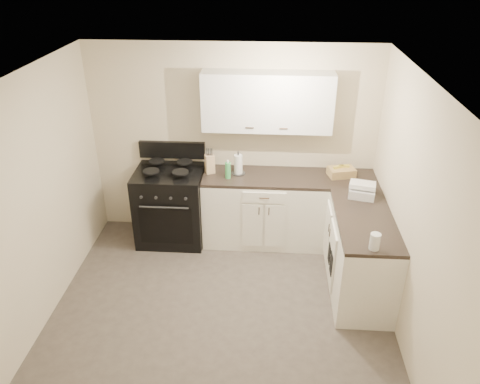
# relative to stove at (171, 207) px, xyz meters

# --- Properties ---
(floor) EXTENTS (3.60, 3.60, 0.00)m
(floor) POSITION_rel_stove_xyz_m (0.78, -1.48, -0.46)
(floor) COLOR #473F38
(floor) RESTS_ON ground
(ceiling) EXTENTS (3.60, 3.60, 0.00)m
(ceiling) POSITION_rel_stove_xyz_m (0.78, -1.48, 2.04)
(ceiling) COLOR white
(ceiling) RESTS_ON wall_back
(wall_back) EXTENTS (3.60, 0.00, 3.60)m
(wall_back) POSITION_rel_stove_xyz_m (0.78, 0.32, 0.79)
(wall_back) COLOR beige
(wall_back) RESTS_ON ground
(wall_right) EXTENTS (0.00, 3.60, 3.60)m
(wall_right) POSITION_rel_stove_xyz_m (2.58, -1.48, 0.79)
(wall_right) COLOR beige
(wall_right) RESTS_ON ground
(wall_left) EXTENTS (0.00, 3.60, 3.60)m
(wall_left) POSITION_rel_stove_xyz_m (-1.02, -1.48, 0.79)
(wall_left) COLOR beige
(wall_left) RESTS_ON ground
(wall_front) EXTENTS (3.60, 0.00, 3.60)m
(wall_front) POSITION_rel_stove_xyz_m (0.78, -3.28, 0.79)
(wall_front) COLOR beige
(wall_front) RESTS_ON ground
(base_cabinets_back) EXTENTS (1.55, 0.60, 0.90)m
(base_cabinets_back) POSITION_rel_stove_xyz_m (1.21, 0.02, -0.01)
(base_cabinets_back) COLOR white
(base_cabinets_back) RESTS_ON floor
(base_cabinets_right) EXTENTS (0.60, 1.90, 0.90)m
(base_cabinets_right) POSITION_rel_stove_xyz_m (2.28, -0.63, -0.01)
(base_cabinets_right) COLOR white
(base_cabinets_right) RESTS_ON floor
(countertop_back) EXTENTS (1.55, 0.60, 0.04)m
(countertop_back) POSITION_rel_stove_xyz_m (1.21, 0.02, 0.46)
(countertop_back) COLOR black
(countertop_back) RESTS_ON base_cabinets_back
(countertop_right) EXTENTS (0.60, 1.90, 0.04)m
(countertop_right) POSITION_rel_stove_xyz_m (2.28, -0.63, 0.46)
(countertop_right) COLOR black
(countertop_right) RESTS_ON base_cabinets_right
(upper_cabinets) EXTENTS (1.55, 0.30, 0.70)m
(upper_cabinets) POSITION_rel_stove_xyz_m (1.21, 0.18, 1.38)
(upper_cabinets) COLOR silver
(upper_cabinets) RESTS_ON wall_back
(stove) EXTENTS (0.85, 0.73, 1.03)m
(stove) POSITION_rel_stove_xyz_m (0.00, 0.00, 0.00)
(stove) COLOR black
(stove) RESTS_ON floor
(knife_block) EXTENTS (0.14, 0.13, 0.24)m
(knife_block) POSITION_rel_stove_xyz_m (0.51, 0.07, 0.60)
(knife_block) COLOR #D7B784
(knife_block) RESTS_ON countertop_back
(paper_towel) EXTENTS (0.11, 0.11, 0.25)m
(paper_towel) POSITION_rel_stove_xyz_m (0.87, 0.07, 0.61)
(paper_towel) COLOR white
(paper_towel) RESTS_ON countertop_back
(soap_bottle) EXTENTS (0.07, 0.07, 0.21)m
(soap_bottle) POSITION_rel_stove_xyz_m (0.75, -0.06, 0.58)
(soap_bottle) COLOR #43B057
(soap_bottle) RESTS_ON countertop_back
(wicker_basket) EXTENTS (0.36, 0.28, 0.10)m
(wicker_basket) POSITION_rel_stove_xyz_m (2.15, 0.09, 0.53)
(wicker_basket) COLOR tan
(wicker_basket) RESTS_ON countertop_right
(countertop_grill) EXTENTS (0.34, 0.32, 0.10)m
(countertop_grill) POSITION_rel_stove_xyz_m (2.32, -0.42, 0.53)
(countertop_grill) COLOR white
(countertop_grill) RESTS_ON countertop_right
(glass_jar) EXTENTS (0.11, 0.11, 0.17)m
(glass_jar) POSITION_rel_stove_xyz_m (2.27, -1.48, 0.56)
(glass_jar) COLOR silver
(glass_jar) RESTS_ON countertop_right
(oven_mitt_near) EXTENTS (0.02, 0.14, 0.25)m
(oven_mitt_near) POSITION_rel_stove_xyz_m (1.96, -1.05, -0.02)
(oven_mitt_near) COLOR black
(oven_mitt_near) RESTS_ON base_cabinets_right
(oven_mitt_far) EXTENTS (0.02, 0.13, 0.23)m
(oven_mitt_far) POSITION_rel_stove_xyz_m (1.96, -0.85, -0.03)
(oven_mitt_far) COLOR black
(oven_mitt_far) RESTS_ON base_cabinets_right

